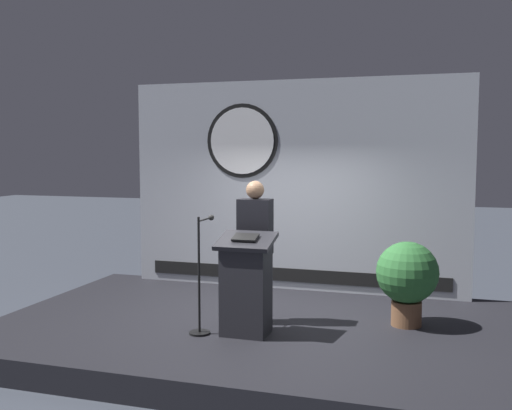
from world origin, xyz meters
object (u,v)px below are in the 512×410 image
(speaker_person, at_px, (255,251))
(potted_plant, at_px, (407,276))
(microphone_stand, at_px, (201,293))
(podium, at_px, (246,286))

(speaker_person, xyz_separation_m, potted_plant, (1.78, 0.41, -0.28))
(speaker_person, distance_m, potted_plant, 1.85)
(speaker_person, bearing_deg, microphone_stand, -129.56)
(speaker_person, bearing_deg, podium, -85.69)
(podium, xyz_separation_m, potted_plant, (1.75, 0.89, 0.04))
(potted_plant, bearing_deg, microphone_stand, -156.51)
(microphone_stand, bearing_deg, speaker_person, 50.44)
(podium, bearing_deg, speaker_person, 94.31)
(microphone_stand, relative_size, potted_plant, 1.33)
(podium, relative_size, speaker_person, 0.67)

